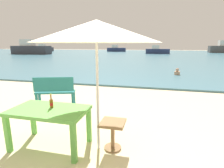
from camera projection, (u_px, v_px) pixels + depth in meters
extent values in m
plane|color=beige|center=(98.00, 154.00, 3.13)|extent=(120.00, 120.00, 0.00)
cube|color=teal|center=(150.00, 55.00, 31.54)|extent=(120.00, 50.00, 0.08)
cube|color=#60B24C|center=(49.00, 110.00, 3.22)|extent=(1.40, 0.80, 0.06)
cube|color=#60B24C|center=(8.00, 134.00, 3.13)|extent=(0.08, 0.08, 0.70)
cube|color=#60B24C|center=(74.00, 143.00, 2.84)|extent=(0.08, 0.08, 0.70)
cube|color=#60B24C|center=(33.00, 119.00, 3.78)|extent=(0.08, 0.08, 0.70)
cube|color=#60B24C|center=(89.00, 125.00, 3.48)|extent=(0.08, 0.08, 0.70)
cylinder|color=brown|center=(51.00, 104.00, 3.27)|extent=(0.06, 0.06, 0.16)
cone|color=brown|center=(51.00, 100.00, 3.25)|extent=(0.06, 0.06, 0.03)
cylinder|color=brown|center=(51.00, 97.00, 3.24)|extent=(0.03, 0.03, 0.09)
cylinder|color=red|center=(51.00, 104.00, 3.27)|extent=(0.07, 0.07, 0.05)
cylinder|color=gold|center=(51.00, 94.00, 3.23)|extent=(0.03, 0.03, 0.01)
cylinder|color=silver|center=(97.00, 89.00, 3.06)|extent=(0.04, 0.04, 2.30)
cone|color=beige|center=(96.00, 31.00, 2.85)|extent=(2.10, 2.10, 0.36)
cube|color=olive|center=(113.00, 123.00, 3.19)|extent=(0.44, 0.44, 0.04)
cylinder|color=olive|center=(113.00, 136.00, 3.25)|extent=(0.07, 0.07, 0.50)
cylinder|color=olive|center=(113.00, 148.00, 3.31)|extent=(0.32, 0.32, 0.03)
cube|color=#237275|center=(55.00, 92.00, 5.53)|extent=(1.25, 0.71, 0.05)
cube|color=#237275|center=(53.00, 84.00, 5.31)|extent=(1.15, 0.41, 0.44)
cube|color=#237275|center=(74.00, 97.00, 5.76)|extent=(0.06, 0.06, 0.42)
cube|color=#237275|center=(40.00, 98.00, 5.68)|extent=(0.06, 0.06, 0.42)
cube|color=#237275|center=(73.00, 100.00, 5.49)|extent=(0.06, 0.06, 0.42)
cube|color=#237275|center=(37.00, 101.00, 5.40)|extent=(0.06, 0.06, 0.42)
cylinder|color=tan|center=(177.00, 73.00, 10.86)|extent=(0.34, 0.34, 0.20)
sphere|color=tan|center=(177.00, 70.00, 10.81)|extent=(0.21, 0.21, 0.21)
cube|color=#38383F|center=(31.00, 50.00, 33.48)|extent=(7.51, 2.05, 1.54)
cube|color=silver|center=(27.00, 43.00, 33.34)|extent=(2.39, 1.54, 1.20)
cube|color=#38383F|center=(44.00, 49.00, 46.96)|extent=(5.11, 1.39, 1.04)
cube|color=silver|center=(42.00, 46.00, 46.87)|extent=(1.63, 1.04, 0.81)
cube|color=navy|center=(158.00, 51.00, 34.71)|extent=(4.56, 1.24, 0.93)
cube|color=silver|center=(156.00, 47.00, 34.62)|extent=(1.45, 0.93, 0.72)
cube|color=navy|center=(116.00, 50.00, 44.78)|extent=(4.63, 1.26, 0.95)
cube|color=silver|center=(115.00, 46.00, 44.69)|extent=(1.47, 0.95, 0.74)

